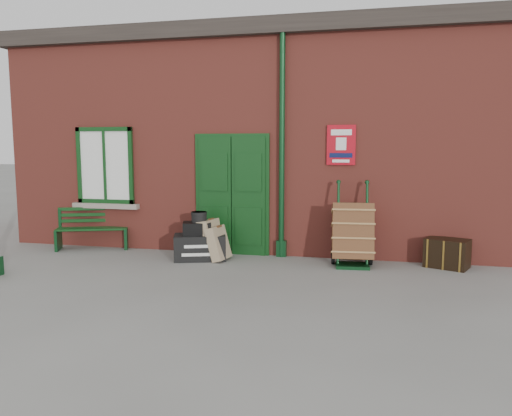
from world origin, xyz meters
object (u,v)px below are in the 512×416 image
(houdini_trunk, at_px, (200,247))
(bench, at_px, (93,227))
(porter_trolley, at_px, (352,234))
(dark_trunk, at_px, (447,253))

(houdini_trunk, bearing_deg, bench, 150.38)
(bench, xyz_separation_m, porter_trolley, (5.08, -0.25, 0.12))
(houdini_trunk, distance_m, porter_trolley, 2.71)
(houdini_trunk, bearing_deg, porter_trolley, -14.64)
(houdini_trunk, xyz_separation_m, porter_trolley, (2.68, 0.20, 0.32))
(bench, height_order, houdini_trunk, bench)
(houdini_trunk, distance_m, dark_trunk, 4.26)
(bench, height_order, dark_trunk, bench)
(houdini_trunk, height_order, dark_trunk, dark_trunk)
(dark_trunk, bearing_deg, bench, -157.55)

